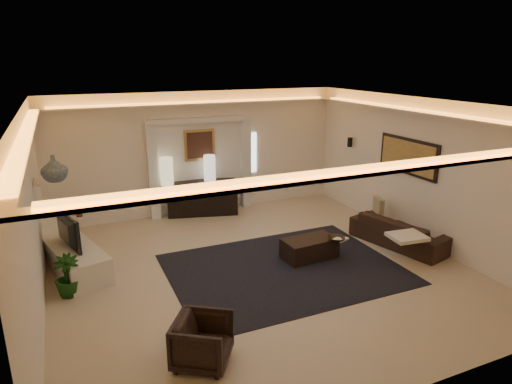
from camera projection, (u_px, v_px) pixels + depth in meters
name	position (u px, v px, depth m)	size (l,w,h in m)	color
floor	(259.00, 269.00, 8.00)	(7.00, 7.00, 0.00)	#C6AC89
ceiling	(260.00, 105.00, 7.17)	(7.00, 7.00, 0.00)	white
wall_back	(200.00, 153.00, 10.65)	(7.00, 7.00, 0.00)	white
wall_front	(401.00, 282.00, 4.52)	(7.00, 7.00, 0.00)	white
wall_left	(31.00, 220.00, 6.24)	(7.00, 7.00, 0.00)	white
wall_right	(419.00, 171.00, 8.94)	(7.00, 7.00, 0.00)	white
cove_soffit	(260.00, 123.00, 7.25)	(7.00, 7.00, 0.04)	silver
daylight_slit	(252.00, 153.00, 11.19)	(0.25, 0.03, 1.00)	white
area_rug	(284.00, 269.00, 7.98)	(4.00, 3.00, 0.01)	black
pilaster_left	(153.00, 173.00, 10.22)	(0.22, 0.20, 2.20)	silver
pilaster_right	(246.00, 164.00, 11.11)	(0.22, 0.20, 2.20)	silver
alcove_header	(200.00, 120.00, 10.34)	(2.52, 0.20, 0.12)	silver
painting_frame	(200.00, 145.00, 10.57)	(0.74, 0.04, 0.74)	tan
painting_canvas	(200.00, 145.00, 10.55)	(0.62, 0.02, 0.62)	#4C2D1E
art_panel_frame	(408.00, 156.00, 9.12)	(0.04, 1.64, 0.74)	black
art_panel_gold	(407.00, 156.00, 9.11)	(0.02, 1.50, 0.62)	tan
wall_sconce	(350.00, 142.00, 10.75)	(0.12, 0.12, 0.22)	black
wall_niche	(37.00, 182.00, 7.43)	(0.10, 0.55, 0.04)	silver
console	(202.00, 198.00, 10.72)	(1.65, 0.51, 0.82)	black
lamp_left	(167.00, 174.00, 10.20)	(0.29, 0.29, 0.65)	#FFF4BA
lamp_right	(210.00, 169.00, 10.60)	(0.28, 0.28, 0.62)	white
media_ledge	(67.00, 252.00, 8.16)	(0.68, 2.72, 0.51)	beige
tv	(63.00, 234.00, 7.65)	(0.13, 1.01, 0.58)	black
figurine	(79.00, 209.00, 9.19)	(0.13, 0.13, 0.35)	#3C231A
ginger_jar	(54.00, 168.00, 7.32)	(0.42, 0.42, 0.44)	#3E4753
plant	(67.00, 276.00, 7.01)	(0.38, 0.38, 0.68)	#12360D
sofa	(400.00, 231.00, 8.96)	(0.77, 1.97, 0.57)	#301D15
throw_blanket	(407.00, 237.00, 8.01)	(0.62, 0.51, 0.07)	white
throw_pillow	(378.00, 206.00, 9.66)	(0.11, 0.37, 0.37)	tan
coffee_table	(309.00, 248.00, 8.37)	(1.00, 0.55, 0.37)	black
bowl	(336.00, 238.00, 8.22)	(0.32, 0.32, 0.08)	black
magazine	(341.00, 238.00, 8.26)	(0.26, 0.19, 0.03)	beige
armchair	(203.00, 341.00, 5.45)	(0.66, 0.68, 0.62)	black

